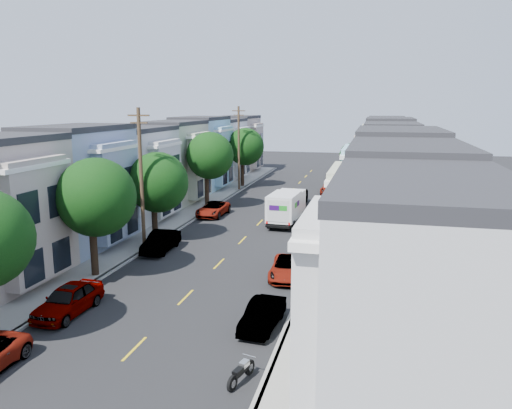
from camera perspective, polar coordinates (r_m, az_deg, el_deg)
The scene contains 26 objects.
ground at distance 33.23m, azimuth -4.26°, elevation -6.80°, with size 160.00×160.00×0.00m, color black.
road_slab at distance 47.23m, azimuth 1.26°, elevation -1.27°, with size 12.00×70.00×0.02m, color black.
curb_left at distance 48.82m, azimuth -5.70°, elevation -0.83°, with size 0.30×70.00×0.15m, color gray.
curb_right at distance 46.35m, azimuth 8.59°, elevation -1.56°, with size 0.30×70.00×0.15m, color gray.
sidewalk_left at distance 49.25m, azimuth -7.13°, elevation -0.75°, with size 2.60×70.00×0.15m, color gray.
sidewalk_right at distance 46.27m, azimuth 10.19°, elevation -1.64°, with size 2.60×70.00×0.15m, color gray.
centerline at distance 47.23m, azimuth 1.26°, elevation -1.28°, with size 0.12×70.00×0.01m, color gold.
townhouse_row_left at distance 50.71m, azimuth -11.16°, elevation -0.62°, with size 5.00×70.00×8.50m, color silver.
townhouse_row_right at distance 46.25m, azimuth 14.89°, elevation -1.94°, with size 5.00×70.00×8.50m, color silver.
tree_b at distance 30.96m, azimuth -17.93°, elevation 0.77°, with size 4.70×4.70×7.31m.
tree_c at distance 38.54m, azimuth -11.27°, elevation 2.48°, with size 4.61×4.61×6.86m.
tree_d at distance 49.81m, azimuth -5.40°, elevation 5.56°, with size 4.70×4.70×7.72m.
tree_e at distance 63.10m, azimuth -1.31°, elevation 6.61°, with size 4.70×4.70×7.49m.
tree_far_r at distance 61.85m, azimuth 10.82°, elevation 5.44°, with size 3.10×3.10×5.77m.
utility_pole_near at distance 36.19m, azimuth -12.97°, elevation 2.83°, with size 1.60×0.26×10.00m.
utility_pole_far at distance 60.44m, azimuth -1.98°, elevation 6.43°, with size 1.60×0.26×10.00m.
fedex_truck at distance 43.69m, azimuth 3.48°, elevation -0.20°, with size 2.29×5.96×2.86m.
lead_sedan at distance 52.57m, azimuth 4.91°, elevation 0.81°, with size 1.59×4.52×1.51m, color black.
parked_left_b at distance 27.05m, azimuth -20.67°, elevation -10.17°, with size 1.77×4.63×1.50m, color black.
parked_left_c at distance 36.33m, azimuth -10.82°, elevation -4.22°, with size 1.50×4.26×1.42m, color beige.
parked_left_d at distance 47.07m, azimuth -4.93°, elevation -0.54°, with size 2.20×4.78×1.33m, color #33110B.
parked_right_a at distance 23.98m, azimuth 0.75°, elevation -12.53°, with size 1.33×3.78×1.26m, color #454648.
parked_right_b at distance 30.47m, azimuth 3.70°, elevation -7.26°, with size 2.06×4.48×1.24m, color silver.
parked_right_c at distance 49.15m, azimuth 7.57°, elevation -0.14°, with size 2.07×4.48×1.25m, color black.
parked_right_d at distance 59.01m, azimuth 8.59°, elevation 1.81°, with size 2.23×4.85×1.35m, color black.
motorcycle at distance 19.90m, azimuth -1.68°, elevation -18.61°, with size 0.26×1.91×0.76m.
Camera 1 is at (9.69, -30.05, 10.34)m, focal length 35.00 mm.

